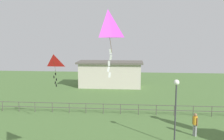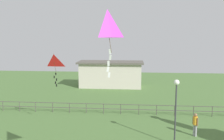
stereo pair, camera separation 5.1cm
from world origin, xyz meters
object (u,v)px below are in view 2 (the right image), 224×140
lamppost (176,98)px  kite_4 (54,63)px  kite_1 (107,27)px  person_3 (195,123)px

lamppost → kite_4: kite_4 is taller
kite_1 → kite_4: bearing=120.6°
kite_4 → lamppost: bearing=-12.8°
lamppost → person_3: size_ratio=2.59×
person_3 → kite_4: size_ratio=0.69×
lamppost → kite_1: 8.47m
person_3 → kite_1: (-5.42, -7.83, 6.46)m
lamppost → person_3: 3.17m
kite_1 → kite_4: (-4.88, 8.26, -2.29)m
kite_1 → kite_4: 9.86m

